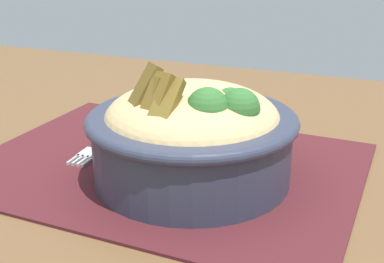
{
  "coord_description": "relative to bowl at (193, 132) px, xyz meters",
  "views": [
    {
      "loc": [
        -0.23,
        0.44,
        1.01
      ],
      "look_at": [
        -0.05,
        0.01,
        0.83
      ],
      "focal_mm": 48.34,
      "sensor_mm": 36.0,
      "label": 1
    }
  ],
  "objects": [
    {
      "name": "bowl",
      "position": [
        0.0,
        0.0,
        0.0
      ],
      "size": [
        0.21,
        0.21,
        0.12
      ],
      "color": "#2D3347",
      "rests_on": "placemat"
    },
    {
      "name": "fork",
      "position": [
        0.13,
        -0.04,
        -0.05
      ],
      "size": [
        0.02,
        0.13,
        0.0
      ],
      "color": "#B6B6B6",
      "rests_on": "placemat"
    },
    {
      "name": "table",
      "position": [
        0.05,
        -0.01,
        -0.11
      ],
      "size": [
        1.38,
        0.93,
        0.78
      ],
      "color": "brown",
      "rests_on": "ground_plane"
    },
    {
      "name": "placemat",
      "position": [
        0.04,
        -0.02,
        -0.05
      ],
      "size": [
        0.41,
        0.31,
        0.0
      ],
      "primitive_type": "cube",
      "rotation": [
        0.0,
        0.0,
        -0.03
      ],
      "color": "#47191E",
      "rests_on": "table"
    }
  ]
}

